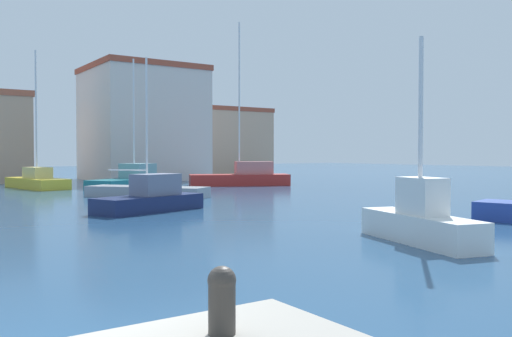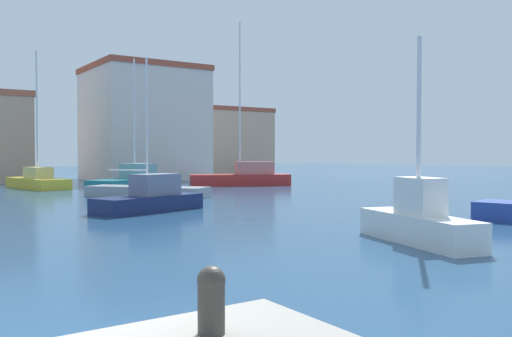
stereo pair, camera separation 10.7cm
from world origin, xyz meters
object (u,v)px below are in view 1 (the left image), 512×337
at_px(sailboat_white_near_pier, 420,220).
at_px(sailboat_yellow_inner_mooring, 37,181).
at_px(motorboat_navy_behind_lamppost, 151,198).
at_px(sailboat_red_distant_north, 242,177).
at_px(mooring_bollard, 222,297).
at_px(sailboat_teal_center_channel, 135,179).
at_px(sailboat_grey_distant_east, 148,189).

distance_m(sailboat_white_near_pier, sailboat_yellow_inner_mooring, 30.36).
bearing_deg(motorboat_navy_behind_lamppost, sailboat_yellow_inner_mooring, 91.69).
bearing_deg(sailboat_red_distant_north, sailboat_white_near_pier, -112.57).
bearing_deg(mooring_bollard, sailboat_yellow_inner_mooring, 80.09).
relative_size(mooring_bollard, sailboat_teal_center_channel, 0.06).
bearing_deg(sailboat_red_distant_north, sailboat_teal_center_channel, 163.25).
distance_m(sailboat_red_distant_north, sailboat_grey_distant_east, 12.08).
distance_m(mooring_bollard, sailboat_grey_distant_east, 26.19).
bearing_deg(sailboat_white_near_pier, sailboat_teal_center_channel, 84.28).
bearing_deg(sailboat_yellow_inner_mooring, sailboat_white_near_pier, -83.73).
xyz_separation_m(mooring_bollard, sailboat_teal_center_channel, (12.31, 32.94, -0.63)).
relative_size(motorboat_navy_behind_lamppost, sailboat_white_near_pier, 0.92).
distance_m(mooring_bollard, motorboat_navy_behind_lamppost, 18.60).
xyz_separation_m(mooring_bollard, sailboat_red_distant_north, (19.97, 30.63, -0.54)).
relative_size(sailboat_red_distant_north, sailboat_teal_center_channel, 1.35).
bearing_deg(sailboat_teal_center_channel, sailboat_white_near_pier, -95.72).
xyz_separation_m(sailboat_red_distant_north, sailboat_teal_center_channel, (-7.66, 2.31, -0.09)).
bearing_deg(mooring_bollard, sailboat_grey_distant_east, 68.35).
bearing_deg(sailboat_teal_center_channel, sailboat_yellow_inner_mooring, 154.69).
height_order(sailboat_red_distant_north, sailboat_teal_center_channel, sailboat_red_distant_north).
relative_size(mooring_bollard, sailboat_white_near_pier, 0.10).
distance_m(sailboat_red_distant_north, motorboat_navy_behind_lamppost, 18.74).
distance_m(mooring_bollard, sailboat_red_distant_north, 36.57).
distance_m(motorboat_navy_behind_lamppost, sailboat_yellow_inner_mooring, 18.51).
distance_m(motorboat_navy_behind_lamppost, sailboat_grey_distant_east, 7.59).
bearing_deg(motorboat_navy_behind_lamppost, sailboat_grey_distant_east, 67.87).
xyz_separation_m(motorboat_navy_behind_lamppost, sailboat_grey_distant_east, (2.86, 7.03, -0.07)).
xyz_separation_m(sailboat_yellow_inner_mooring, sailboat_grey_distant_east, (3.40, -11.47, -0.07)).
xyz_separation_m(sailboat_red_distant_north, sailboat_yellow_inner_mooring, (-13.71, 5.17, -0.12)).
distance_m(motorboat_navy_behind_lamppost, sailboat_white_near_pier, 12.00).
height_order(mooring_bollard, sailboat_grey_distant_east, sailboat_grey_distant_east).
xyz_separation_m(sailboat_red_distant_north, sailboat_white_near_pier, (-10.40, -25.01, -0.04)).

